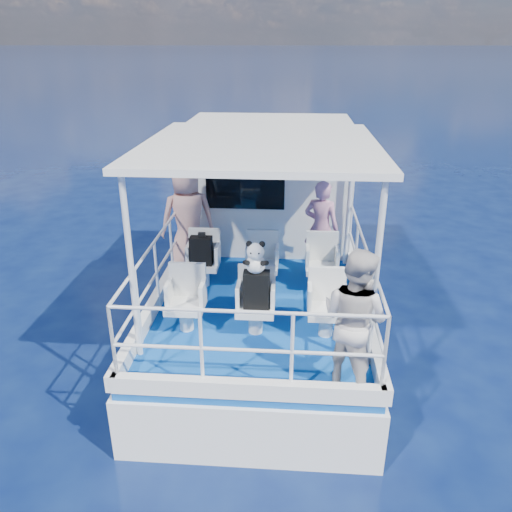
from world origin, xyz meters
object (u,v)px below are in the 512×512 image
(passenger_port_fwd, at_px, (188,218))
(passenger_stbd_aft, at_px, (354,319))
(backpack_center, at_px, (256,290))
(panda, at_px, (256,257))

(passenger_port_fwd, xyz_separation_m, passenger_stbd_aft, (2.33, -2.83, -0.09))
(passenger_port_fwd, bearing_deg, backpack_center, 102.88)
(passenger_port_fwd, height_order, backpack_center, passenger_port_fwd)
(passenger_port_fwd, relative_size, panda, 4.32)
(panda, bearing_deg, passenger_port_fwd, 122.60)
(passenger_port_fwd, height_order, panda, passenger_port_fwd)
(passenger_stbd_aft, height_order, backpack_center, passenger_stbd_aft)
(backpack_center, bearing_deg, passenger_stbd_aft, -40.32)
(passenger_port_fwd, xyz_separation_m, panda, (1.22, -1.91, 0.19))
(backpack_center, xyz_separation_m, panda, (-0.01, -0.01, 0.45))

